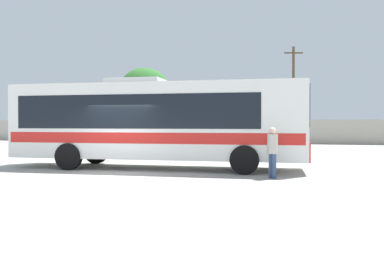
# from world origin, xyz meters

# --- Properties ---
(ground_plane) EXTENTS (300.00, 300.00, 0.00)m
(ground_plane) POSITION_xyz_m (0.00, 10.00, 0.00)
(ground_plane) COLOR #A3A099
(perimeter_wall) EXTENTS (80.00, 0.30, 2.10)m
(perimeter_wall) POSITION_xyz_m (0.00, 22.64, 1.05)
(perimeter_wall) COLOR #9E998C
(perimeter_wall) RESTS_ON ground_plane
(coach_bus_white_red) EXTENTS (11.73, 3.06, 3.60)m
(coach_bus_white_red) POSITION_xyz_m (0.90, 1.97, 1.92)
(coach_bus_white_red) COLOR white
(coach_bus_white_red) RESTS_ON ground_plane
(attendant_by_bus_door) EXTENTS (0.48, 0.48, 1.68)m
(attendant_by_bus_door) POSITION_xyz_m (5.67, 0.13, 0.95)
(attendant_by_bus_door) COLOR #33476B
(attendant_by_bus_door) RESTS_ON ground_plane
(parked_car_leftmost_black) EXTENTS (4.56, 2.25, 1.49)m
(parked_car_leftmost_black) POSITION_xyz_m (-8.98, 18.54, 0.79)
(parked_car_leftmost_black) COLOR black
(parked_car_leftmost_black) RESTS_ON ground_plane
(parked_car_second_white) EXTENTS (4.60, 2.06, 1.42)m
(parked_car_second_white) POSITION_xyz_m (-3.07, 18.90, 0.76)
(parked_car_second_white) COLOR silver
(parked_car_second_white) RESTS_ON ground_plane
(utility_pole_near) EXTENTS (1.77, 0.57, 9.15)m
(utility_pole_near) POSITION_xyz_m (6.49, 26.32, 4.76)
(utility_pole_near) COLOR #4C3823
(utility_pole_near) RESTS_ON ground_plane
(roadside_tree_left) EXTENTS (3.26, 3.26, 5.95)m
(roadside_tree_left) POSITION_xyz_m (-17.42, 28.25, 4.53)
(roadside_tree_left) COLOR brown
(roadside_tree_left) RESTS_ON ground_plane
(roadside_tree_midleft) EXTENTS (5.34, 5.34, 7.81)m
(roadside_tree_midleft) POSITION_xyz_m (-9.22, 27.60, 5.53)
(roadside_tree_midleft) COLOR brown
(roadside_tree_midleft) RESTS_ON ground_plane
(roadside_tree_midright) EXTENTS (3.90, 3.90, 5.97)m
(roadside_tree_midright) POSITION_xyz_m (4.40, 26.61, 4.29)
(roadside_tree_midright) COLOR brown
(roadside_tree_midright) RESTS_ON ground_plane
(roadside_tree_right) EXTENTS (4.99, 4.99, 6.21)m
(roadside_tree_right) POSITION_xyz_m (4.09, 28.08, 4.09)
(roadside_tree_right) COLOR brown
(roadside_tree_right) RESTS_ON ground_plane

